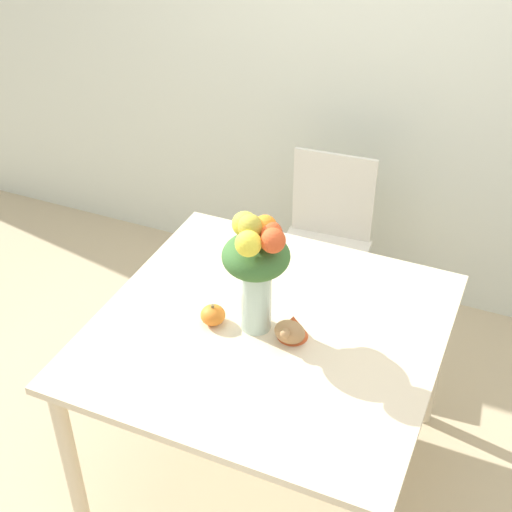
{
  "coord_description": "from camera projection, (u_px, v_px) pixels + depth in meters",
  "views": [
    {
      "loc": [
        0.73,
        -1.78,
        2.42
      ],
      "look_at": [
        -0.04,
        -0.02,
        1.07
      ],
      "focal_mm": 50.0,
      "sensor_mm": 36.0,
      "label": 1
    }
  ],
  "objects": [
    {
      "name": "turkey_figurine",
      "position": [
        292.0,
        329.0,
        2.44
      ],
      "size": [
        0.11,
        0.15,
        0.09
      ],
      "color": "#A87A4C",
      "rests_on": "dining_table"
    },
    {
      "name": "ground_plane",
      "position": [
        266.0,
        467.0,
        2.96
      ],
      "size": [
        12.0,
        12.0,
        0.0
      ],
      "primitive_type": "plane",
      "color": "tan"
    },
    {
      "name": "flower_vase",
      "position": [
        256.0,
        264.0,
        2.36
      ],
      "size": [
        0.23,
        0.27,
        0.48
      ],
      "color": "#B2CCBC",
      "rests_on": "dining_table"
    },
    {
      "name": "pumpkin",
      "position": [
        213.0,
        315.0,
        2.51
      ],
      "size": [
        0.09,
        0.09,
        0.08
      ],
      "color": "orange",
      "rests_on": "dining_table"
    },
    {
      "name": "dining_chair_near_window",
      "position": [
        324.0,
        246.0,
        3.44
      ],
      "size": [
        0.45,
        0.45,
        0.91
      ],
      "rotation": [
        0.0,
        0.0,
        0.07
      ],
      "color": "silver",
      "rests_on": "ground_plane"
    },
    {
      "name": "dining_table",
      "position": [
        268.0,
        346.0,
        2.57
      ],
      "size": [
        1.2,
        1.17,
        0.77
      ],
      "color": "beige",
      "rests_on": "ground_plane"
    },
    {
      "name": "wall_back",
      "position": [
        390.0,
        41.0,
        3.26
      ],
      "size": [
        8.0,
        0.06,
        2.7
      ],
      "color": "silver",
      "rests_on": "ground_plane"
    }
  ]
}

